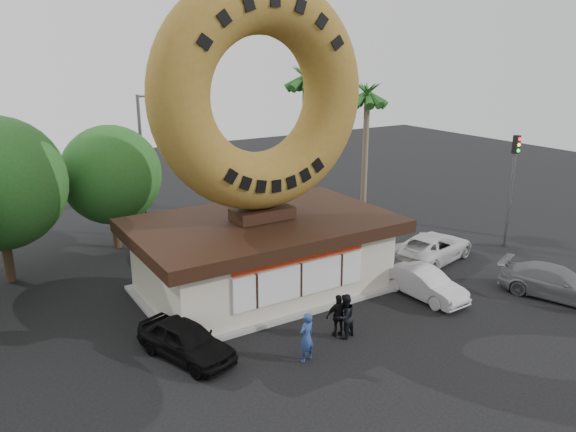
# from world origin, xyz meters

# --- Properties ---
(ground) EXTENTS (90.00, 90.00, 0.00)m
(ground) POSITION_xyz_m (0.00, 0.00, 0.00)
(ground) COLOR black
(ground) RESTS_ON ground
(donut_shop) EXTENTS (11.20, 7.20, 3.80)m
(donut_shop) POSITION_xyz_m (0.00, 5.98, 1.77)
(donut_shop) COLOR beige
(donut_shop) RESTS_ON ground
(giant_donut) EXTENTS (9.51, 2.42, 9.51)m
(giant_donut) POSITION_xyz_m (0.00, 6.00, 8.55)
(giant_donut) COLOR olive
(giant_donut) RESTS_ON donut_shop
(tree_mid) EXTENTS (5.20, 5.20, 6.63)m
(tree_mid) POSITION_xyz_m (-4.00, 15.00, 4.02)
(tree_mid) COLOR #473321
(tree_mid) RESTS_ON ground
(palm_near) EXTENTS (2.60, 2.60, 9.75)m
(palm_near) POSITION_xyz_m (7.50, 14.00, 8.41)
(palm_near) COLOR #726651
(palm_near) RESTS_ON ground
(palm_far) EXTENTS (2.60, 2.60, 8.75)m
(palm_far) POSITION_xyz_m (11.00, 12.50, 7.48)
(palm_far) COLOR #726651
(palm_far) RESTS_ON ground
(street_lamp) EXTENTS (2.11, 0.20, 8.00)m
(street_lamp) POSITION_xyz_m (-1.86, 16.00, 4.48)
(street_lamp) COLOR #59595E
(street_lamp) RESTS_ON ground
(traffic_signal) EXTENTS (0.30, 0.38, 6.07)m
(traffic_signal) POSITION_xyz_m (14.00, 3.99, 3.87)
(traffic_signal) COLOR #59595E
(traffic_signal) RESTS_ON ground
(person_left) EXTENTS (0.74, 0.58, 1.81)m
(person_left) POSITION_xyz_m (-1.71, -0.05, 0.90)
(person_left) COLOR navy
(person_left) RESTS_ON ground
(person_center) EXTENTS (0.99, 0.86, 1.73)m
(person_center) POSITION_xyz_m (0.42, 0.58, 0.86)
(person_center) COLOR black
(person_center) RESTS_ON ground
(person_right) EXTENTS (1.05, 0.65, 1.66)m
(person_right) POSITION_xyz_m (0.29, 0.79, 0.83)
(person_right) COLOR black
(person_right) RESTS_ON ground
(car_black) EXTENTS (2.79, 4.26, 1.35)m
(car_black) POSITION_xyz_m (-5.13, 2.34, 0.67)
(car_black) COLOR black
(car_black) RESTS_ON ground
(car_silver) EXTENTS (1.60, 3.98, 1.28)m
(car_silver) POSITION_xyz_m (5.51, 1.56, 0.64)
(car_silver) COLOR #AAA9AE
(car_silver) RESTS_ON ground
(car_grey) EXTENTS (3.52, 5.04, 1.36)m
(car_grey) POSITION_xyz_m (10.36, -1.41, 0.68)
(car_grey) COLOR slate
(car_grey) RESTS_ON ground
(car_white) EXTENTS (5.56, 3.56, 1.43)m
(car_white) POSITION_xyz_m (9.01, 4.58, 0.71)
(car_white) COLOR silver
(car_white) RESTS_ON ground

